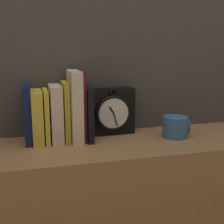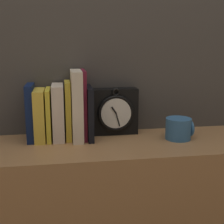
{
  "view_description": "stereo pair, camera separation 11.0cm",
  "coord_description": "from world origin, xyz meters",
  "px_view_note": "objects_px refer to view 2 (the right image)",
  "views": [
    {
      "loc": [
        -0.28,
        -1.04,
        1.22
      ],
      "look_at": [
        0.0,
        0.0,
        0.98
      ],
      "focal_mm": 50.0,
      "sensor_mm": 36.0,
      "label": 1
    },
    {
      "loc": [
        -0.17,
        -1.06,
        1.22
      ],
      "look_at": [
        0.0,
        0.0,
        0.98
      ],
      "focal_mm": 50.0,
      "sensor_mm": 36.0,
      "label": 2
    }
  ],
  "objects_px": {
    "clock": "(115,111)",
    "book_slot6_maroon": "(84,104)",
    "mug": "(179,129)",
    "book_slot3_cream": "(58,112)",
    "book_slot4_yellow": "(68,110)",
    "book_slot7_black": "(89,113)",
    "book_slot5_cream": "(77,105)",
    "book_slot2_yellow": "(49,114)",
    "book_slot1_yellow": "(40,115)",
    "book_slot0_navy": "(31,112)"
  },
  "relations": [
    {
      "from": "mug",
      "to": "book_slot3_cream",
      "type": "bearing_deg",
      "value": 170.34
    },
    {
      "from": "book_slot2_yellow",
      "to": "book_slot6_maroon",
      "type": "height_order",
      "value": "book_slot6_maroon"
    },
    {
      "from": "clock",
      "to": "book_slot5_cream",
      "type": "relative_size",
      "value": 0.73
    },
    {
      "from": "book_slot2_yellow",
      "to": "clock",
      "type": "bearing_deg",
      "value": 7.16
    },
    {
      "from": "clock",
      "to": "book_slot6_maroon",
      "type": "height_order",
      "value": "book_slot6_maroon"
    },
    {
      "from": "book_slot1_yellow",
      "to": "book_slot6_maroon",
      "type": "height_order",
      "value": "book_slot6_maroon"
    },
    {
      "from": "book_slot5_cream",
      "to": "mug",
      "type": "relative_size",
      "value": 2.54
    },
    {
      "from": "book_slot4_yellow",
      "to": "book_slot7_black",
      "type": "bearing_deg",
      "value": -9.37
    },
    {
      "from": "book_slot3_cream",
      "to": "book_slot4_yellow",
      "type": "height_order",
      "value": "book_slot4_yellow"
    },
    {
      "from": "clock",
      "to": "book_slot2_yellow",
      "type": "bearing_deg",
      "value": -172.84
    },
    {
      "from": "book_slot5_cream",
      "to": "mug",
      "type": "height_order",
      "value": "book_slot5_cream"
    },
    {
      "from": "book_slot5_cream",
      "to": "book_slot3_cream",
      "type": "bearing_deg",
      "value": 172.0
    },
    {
      "from": "book_slot6_maroon",
      "to": "clock",
      "type": "bearing_deg",
      "value": 15.01
    },
    {
      "from": "book_slot2_yellow",
      "to": "book_slot4_yellow",
      "type": "height_order",
      "value": "book_slot4_yellow"
    },
    {
      "from": "book_slot0_navy",
      "to": "book_slot3_cream",
      "type": "height_order",
      "value": "book_slot0_navy"
    },
    {
      "from": "book_slot2_yellow",
      "to": "book_slot7_black",
      "type": "distance_m",
      "value": 0.15
    },
    {
      "from": "book_slot6_maroon",
      "to": "book_slot7_black",
      "type": "height_order",
      "value": "book_slot6_maroon"
    },
    {
      "from": "book_slot0_navy",
      "to": "book_slot7_black",
      "type": "relative_size",
      "value": 1.06
    },
    {
      "from": "book_slot4_yellow",
      "to": "book_slot7_black",
      "type": "relative_size",
      "value": 1.1
    },
    {
      "from": "book_slot1_yellow",
      "to": "mug",
      "type": "bearing_deg",
      "value": -8.35
    },
    {
      "from": "book_slot3_cream",
      "to": "book_slot5_cream",
      "type": "bearing_deg",
      "value": -8.0
    },
    {
      "from": "book_slot0_navy",
      "to": "book_slot3_cream",
      "type": "distance_m",
      "value": 0.1
    },
    {
      "from": "book_slot3_cream",
      "to": "mug",
      "type": "distance_m",
      "value": 0.46
    },
    {
      "from": "clock",
      "to": "book_slot7_black",
      "type": "xyz_separation_m",
      "value": [
        -0.1,
        -0.04,
        0.01
      ]
    },
    {
      "from": "book_slot0_navy",
      "to": "book_slot1_yellow",
      "type": "bearing_deg",
      "value": -9.77
    },
    {
      "from": "book_slot3_cream",
      "to": "book_slot7_black",
      "type": "relative_size",
      "value": 1.04
    },
    {
      "from": "book_slot4_yellow",
      "to": "book_slot6_maroon",
      "type": "height_order",
      "value": "book_slot6_maroon"
    },
    {
      "from": "book_slot1_yellow",
      "to": "book_slot7_black",
      "type": "height_order",
      "value": "book_slot7_black"
    },
    {
      "from": "book_slot3_cream",
      "to": "book_slot4_yellow",
      "type": "relative_size",
      "value": 0.95
    },
    {
      "from": "clock",
      "to": "book_slot6_maroon",
      "type": "bearing_deg",
      "value": -164.99
    },
    {
      "from": "clock",
      "to": "mug",
      "type": "relative_size",
      "value": 1.86
    },
    {
      "from": "book_slot2_yellow",
      "to": "book_slot3_cream",
      "type": "xyz_separation_m",
      "value": [
        0.03,
        -0.0,
        0.01
      ]
    },
    {
      "from": "book_slot7_black",
      "to": "mug",
      "type": "bearing_deg",
      "value": -11.76
    },
    {
      "from": "book_slot0_navy",
      "to": "book_slot3_cream",
      "type": "relative_size",
      "value": 1.01
    },
    {
      "from": "book_slot2_yellow",
      "to": "book_slot6_maroon",
      "type": "xyz_separation_m",
      "value": [
        0.13,
        -0.0,
        0.03
      ]
    },
    {
      "from": "book_slot4_yellow",
      "to": "book_slot5_cream",
      "type": "bearing_deg",
      "value": -25.6
    },
    {
      "from": "book_slot1_yellow",
      "to": "book_slot4_yellow",
      "type": "xyz_separation_m",
      "value": [
        0.1,
        0.01,
        0.01
      ]
    },
    {
      "from": "book_slot3_cream",
      "to": "book_slot5_cream",
      "type": "distance_m",
      "value": 0.07
    },
    {
      "from": "clock",
      "to": "book_slot0_navy",
      "type": "relative_size",
      "value": 0.91
    },
    {
      "from": "book_slot6_maroon",
      "to": "book_slot7_black",
      "type": "xyz_separation_m",
      "value": [
        0.02,
        -0.01,
        -0.03
      ]
    },
    {
      "from": "book_slot7_black",
      "to": "mug",
      "type": "distance_m",
      "value": 0.34
    },
    {
      "from": "clock",
      "to": "book_slot7_black",
      "type": "relative_size",
      "value": 0.96
    },
    {
      "from": "book_slot5_cream",
      "to": "book_slot7_black",
      "type": "distance_m",
      "value": 0.06
    },
    {
      "from": "clock",
      "to": "book_slot6_maroon",
      "type": "relative_size",
      "value": 0.73
    },
    {
      "from": "clock",
      "to": "book_slot2_yellow",
      "type": "distance_m",
      "value": 0.26
    },
    {
      "from": "book_slot5_cream",
      "to": "book_slot6_maroon",
      "type": "height_order",
      "value": "same"
    },
    {
      "from": "book_slot0_navy",
      "to": "mug",
      "type": "xyz_separation_m",
      "value": [
        0.55,
        -0.08,
        -0.06
      ]
    },
    {
      "from": "book_slot0_navy",
      "to": "book_slot5_cream",
      "type": "xyz_separation_m",
      "value": [
        0.17,
        -0.01,
        0.02
      ]
    },
    {
      "from": "book_slot2_yellow",
      "to": "book_slot4_yellow",
      "type": "xyz_separation_m",
      "value": [
        0.07,
        0.0,
        0.01
      ]
    },
    {
      "from": "book_slot1_yellow",
      "to": "book_slot4_yellow",
      "type": "height_order",
      "value": "book_slot4_yellow"
    }
  ]
}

